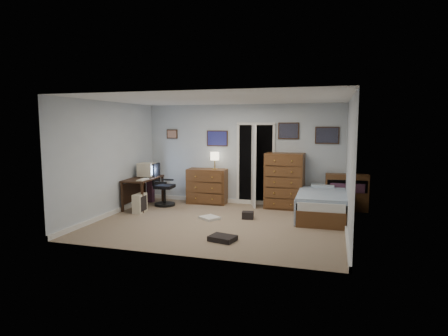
{
  "coord_description": "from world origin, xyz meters",
  "views": [
    {
      "loc": [
        2.21,
        -7.13,
        2.01
      ],
      "look_at": [
        0.02,
        0.3,
        1.1
      ],
      "focal_mm": 30.0,
      "sensor_mm": 36.0,
      "label": 1
    }
  ],
  "objects_px": {
    "office_chair": "(162,189)",
    "bed": "(321,204)",
    "low_dresser": "(207,186)",
    "computer_desk": "(140,184)",
    "tall_dresser": "(284,181)"
  },
  "relations": [
    {
      "from": "office_chair",
      "to": "bed",
      "type": "height_order",
      "value": "office_chair"
    },
    {
      "from": "office_chair",
      "to": "low_dresser",
      "type": "xyz_separation_m",
      "value": [
        0.98,
        0.58,
        0.04
      ]
    },
    {
      "from": "low_dresser",
      "to": "bed",
      "type": "relative_size",
      "value": 0.52
    },
    {
      "from": "office_chair",
      "to": "low_dresser",
      "type": "bearing_deg",
      "value": 26.89
    },
    {
      "from": "computer_desk",
      "to": "office_chair",
      "type": "relative_size",
      "value": 1.21
    },
    {
      "from": "low_dresser",
      "to": "bed",
      "type": "xyz_separation_m",
      "value": [
        2.84,
        -0.72,
        -0.15
      ]
    },
    {
      "from": "low_dresser",
      "to": "tall_dresser",
      "type": "height_order",
      "value": "tall_dresser"
    },
    {
      "from": "computer_desk",
      "to": "office_chair",
      "type": "bearing_deg",
      "value": 29.56
    },
    {
      "from": "bed",
      "to": "computer_desk",
      "type": "bearing_deg",
      "value": -179.0
    },
    {
      "from": "tall_dresser",
      "to": "bed",
      "type": "height_order",
      "value": "tall_dresser"
    },
    {
      "from": "low_dresser",
      "to": "tall_dresser",
      "type": "distance_m",
      "value": 1.97
    },
    {
      "from": "office_chair",
      "to": "tall_dresser",
      "type": "xyz_separation_m",
      "value": [
        2.94,
        0.56,
        0.26
      ]
    },
    {
      "from": "tall_dresser",
      "to": "bed",
      "type": "distance_m",
      "value": 1.19
    },
    {
      "from": "office_chair",
      "to": "low_dresser",
      "type": "distance_m",
      "value": 1.14
    },
    {
      "from": "low_dresser",
      "to": "bed",
      "type": "height_order",
      "value": "low_dresser"
    }
  ]
}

